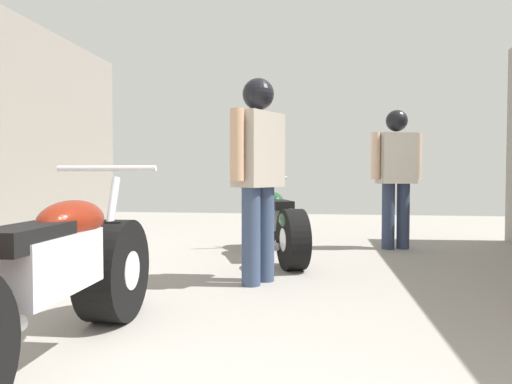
{
  "coord_description": "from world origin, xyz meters",
  "views": [
    {
      "loc": [
        0.33,
        -0.21,
        0.93
      ],
      "look_at": [
        -0.14,
        3.14,
        0.81
      ],
      "focal_mm": 31.84,
      "sensor_mm": 36.0,
      "label": 1
    }
  ],
  "objects_px": {
    "motorcycle_maroon_cruiser": "(44,287)",
    "motorcycle_black_naked": "(277,224)",
    "mechanic_in_blue": "(258,161)",
    "mechanic_with_helmet": "(396,166)"
  },
  "relations": [
    {
      "from": "motorcycle_black_naked",
      "to": "mechanic_in_blue",
      "type": "distance_m",
      "value": 1.38
    },
    {
      "from": "mechanic_in_blue",
      "to": "mechanic_with_helmet",
      "type": "distance_m",
      "value": 2.56
    },
    {
      "from": "mechanic_with_helmet",
      "to": "motorcycle_maroon_cruiser",
      "type": "bearing_deg",
      "value": -119.41
    },
    {
      "from": "mechanic_in_blue",
      "to": "mechanic_with_helmet",
      "type": "height_order",
      "value": "mechanic_in_blue"
    },
    {
      "from": "motorcycle_black_naked",
      "to": "mechanic_in_blue",
      "type": "xyz_separation_m",
      "value": [
        -0.05,
        -1.21,
        0.67
      ]
    },
    {
      "from": "motorcycle_maroon_cruiser",
      "to": "mechanic_in_blue",
      "type": "bearing_deg",
      "value": 68.32
    },
    {
      "from": "mechanic_with_helmet",
      "to": "motorcycle_black_naked",
      "type": "bearing_deg",
      "value": -148.85
    },
    {
      "from": "motorcycle_maroon_cruiser",
      "to": "motorcycle_black_naked",
      "type": "bearing_deg",
      "value": 75.45
    },
    {
      "from": "motorcycle_maroon_cruiser",
      "to": "motorcycle_black_naked",
      "type": "xyz_separation_m",
      "value": [
        0.81,
        3.12,
        -0.02
      ]
    },
    {
      "from": "motorcycle_maroon_cruiser",
      "to": "mechanic_with_helmet",
      "type": "bearing_deg",
      "value": 60.59
    }
  ]
}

